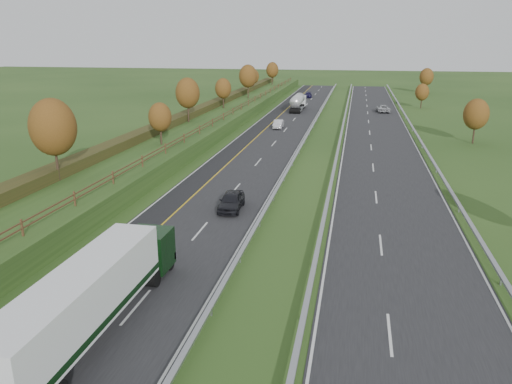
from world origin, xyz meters
TOP-DOWN VIEW (x-y plane):
  - ground at (8.00, 55.00)m, footprint 400.00×400.00m
  - near_carriageway at (0.00, 60.00)m, footprint 10.50×200.00m
  - far_carriageway at (16.50, 60.00)m, footprint 10.50×200.00m
  - hard_shoulder at (-3.75, 60.00)m, footprint 3.00×200.00m
  - lane_markings at (6.40, 59.88)m, footprint 26.75×200.00m
  - embankment_left at (-13.00, 60.00)m, footprint 12.00×200.00m
  - hedge_left at (-15.00, 60.00)m, footprint 2.20×180.00m
  - fence_left at (-8.50, 59.59)m, footprint 0.12×189.06m
  - median_barrier_near at (5.70, 60.00)m, footprint 0.32×200.00m
  - median_barrier_far at (10.80, 60.00)m, footprint 0.32×200.00m
  - outer_barrier_far at (22.30, 60.00)m, footprint 0.32×200.00m
  - trees_left at (-12.64, 56.63)m, footprint 6.64×164.30m
  - trees_far at (29.80, 89.21)m, footprint 8.45×118.60m
  - box_lorry at (0.47, 7.96)m, footprint 2.58×16.28m
  - road_tanker at (0.39, 96.04)m, footprint 2.40×11.22m
  - car_dark_near at (2.42, 28.66)m, footprint 2.13×4.83m
  - car_silver_mid at (-0.19, 72.40)m, footprint 1.63×4.36m
  - car_small_far at (0.13, 122.08)m, footprint 2.12×4.61m
  - car_oncoming at (18.37, 96.77)m, footprint 2.99×5.64m

SIDE VIEW (x-z plane):
  - ground at x=8.00m, z-range 0.00..0.00m
  - near_carriageway at x=0.00m, z-range 0.00..0.04m
  - far_carriageway at x=16.50m, z-range 0.00..0.04m
  - hard_shoulder at x=-3.75m, z-range 0.00..0.04m
  - lane_markings at x=6.40m, z-range 0.04..0.05m
  - median_barrier_near at x=5.70m, z-range 0.26..0.97m
  - median_barrier_far at x=10.80m, z-range 0.26..0.97m
  - outer_barrier_far at x=22.30m, z-range 0.26..0.97m
  - car_small_far at x=0.13m, z-range 0.04..1.34m
  - car_silver_mid at x=-0.19m, z-range 0.04..1.46m
  - car_oncoming at x=18.37m, z-range 0.04..1.55m
  - car_dark_near at x=2.42m, z-range 0.04..1.66m
  - embankment_left at x=-13.00m, z-range 0.00..2.00m
  - road_tanker at x=0.39m, z-range 0.13..3.59m
  - box_lorry at x=0.47m, z-range 0.30..4.36m
  - hedge_left at x=-15.00m, z-range 2.00..3.10m
  - fence_left at x=-8.50m, z-range 2.13..3.33m
  - trees_far at x=29.80m, z-range 0.69..7.81m
  - trees_left at x=-12.64m, z-range 2.53..10.20m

